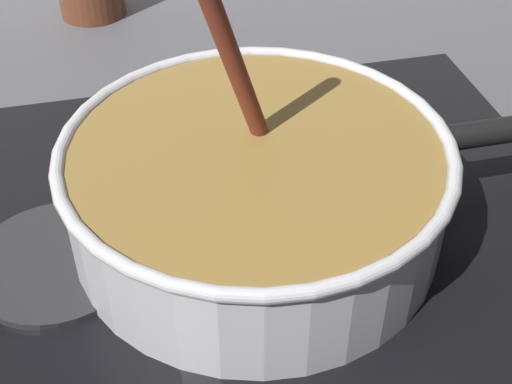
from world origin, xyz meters
The scene contains 4 objects.
hob_plate centered at (0.14, 0.18, 0.01)m, with size 0.56×0.48×0.01m, color black.
burner_ring centered at (0.14, 0.18, 0.02)m, with size 0.17×0.17×0.01m, color #592D0C.
spare_burner centered at (-0.02, 0.18, 0.01)m, with size 0.13×0.13×0.01m, color #262628.
cooking_pan centered at (0.14, 0.18, 0.06)m, with size 0.44×0.30×0.28m.
Camera 1 is at (0.04, -0.24, 0.42)m, focal length 50.13 mm.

